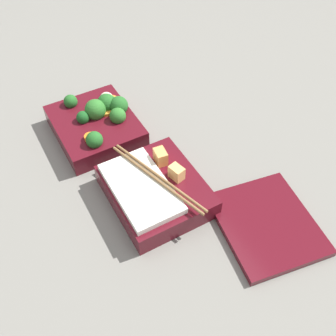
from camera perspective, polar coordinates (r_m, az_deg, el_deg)
ground_plane at (r=0.76m, az=-4.88°, el=0.26°), size 3.00×3.00×0.00m
bento_tray_vegetable at (r=0.82m, az=-10.27°, el=6.46°), size 0.18×0.16×0.07m
bento_tray_rice at (r=0.69m, az=-1.75°, el=-3.08°), size 0.21×0.16×0.07m
bento_lid at (r=0.69m, az=14.11°, el=-7.85°), size 0.20×0.18×0.01m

